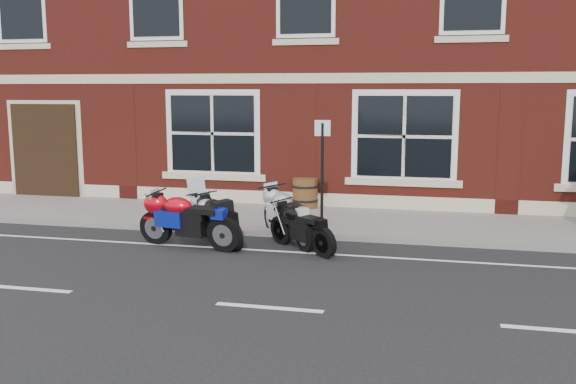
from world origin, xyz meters
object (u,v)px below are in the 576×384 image
moto_touring_silver (212,216)px  moto_sport_silver (289,214)px  moto_sport_black (220,218)px  barrel_planter (305,193)px  moto_naked_black (302,225)px  moto_sport_red (188,218)px  parking_sign (322,167)px

moto_touring_silver → moto_sport_silver: bearing=-36.1°
moto_sport_black → barrel_planter: 3.82m
moto_naked_black → barrel_planter: bearing=50.7°
moto_touring_silver → moto_sport_silver: 1.63m
moto_sport_red → parking_sign: bearing=-45.1°
moto_sport_silver → moto_naked_black: (0.39, -0.59, -0.09)m
moto_touring_silver → barrel_planter: 3.69m
parking_sign → moto_touring_silver: bearing=-157.9°
moto_sport_red → parking_sign: (2.41, 1.66, 0.90)m
moto_sport_red → parking_sign: parking_sign is taller
moto_touring_silver → moto_naked_black: moto_touring_silver is taller
moto_sport_red → moto_naked_black: moto_sport_red is taller
moto_naked_black → parking_sign: bearing=33.5°
moto_sport_red → moto_touring_silver: bearing=-8.1°
moto_touring_silver → moto_sport_red: size_ratio=0.67×
barrel_planter → moto_touring_silver: bearing=-110.4°
moto_sport_silver → moto_sport_black: bearing=158.0°
moto_naked_black → barrel_planter: (-0.72, 3.89, -0.01)m
moto_sport_black → barrel_planter: moto_sport_black is taller
moto_sport_red → barrel_planter: (1.53, 4.18, -0.09)m
moto_naked_black → parking_sign: 1.69m
moto_sport_black → moto_sport_silver: size_ratio=0.82×
moto_sport_silver → parking_sign: bearing=17.5°
moto_sport_red → moto_sport_black: moto_sport_red is taller
moto_sport_silver → parking_sign: (0.55, 0.78, 0.90)m
moto_touring_silver → moto_sport_black: (0.25, -0.22, 0.00)m
moto_sport_red → barrel_planter: size_ratio=3.02×
moto_touring_silver → moto_naked_black: (2.01, -0.43, -0.02)m
moto_naked_black → barrel_planter: moto_naked_black is taller
moto_touring_silver → moto_sport_black: size_ratio=0.98×
moto_sport_silver → parking_sign: parking_sign is taller
moto_sport_red → moto_sport_silver: (1.86, 0.88, -0.00)m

